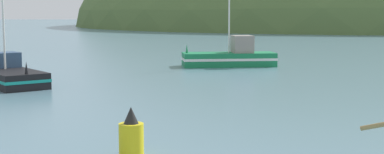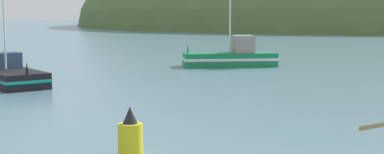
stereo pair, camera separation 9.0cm
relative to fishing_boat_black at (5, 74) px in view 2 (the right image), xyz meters
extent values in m
ellipsoid|color=#516B38|center=(70.71, 135.33, -0.59)|extent=(181.09, 144.87, 69.43)
cube|color=black|center=(0.07, -0.10, -0.14)|extent=(6.50, 7.67, 0.91)
cube|color=teal|center=(0.07, -0.10, -0.09)|extent=(6.56, 7.75, 0.16)
cone|color=black|center=(2.11, -2.95, 0.67)|extent=(0.28, 0.28, 0.70)
cube|color=#334C6B|center=(-0.50, 0.71, 0.77)|extent=(2.68, 2.50, 0.90)
cylinder|color=silver|center=(0.10, -0.13, 3.56)|extent=(0.12, 0.12, 6.49)
cube|color=#197A47|center=(14.16, 10.48, -0.06)|extent=(7.36, 3.11, 1.06)
cube|color=white|center=(14.16, 10.48, 0.00)|extent=(7.44, 3.14, 0.19)
cone|color=#197A47|center=(10.89, 10.14, 0.83)|extent=(0.22, 0.22, 0.70)
cube|color=gray|center=(15.21, 10.59, 1.14)|extent=(1.70, 2.13, 1.33)
cylinder|color=silver|center=(14.16, 10.48, 3.42)|extent=(0.12, 0.12, 5.89)
cylinder|color=yellow|center=(8.96, -16.92, -0.09)|extent=(0.74, 0.74, 0.99)
cone|color=black|center=(8.96, -16.92, 0.66)|extent=(0.44, 0.44, 0.50)
camera|label=1|loc=(10.43, -33.26, 3.70)|focal=52.76mm
camera|label=2|loc=(10.52, -33.26, 3.70)|focal=52.76mm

